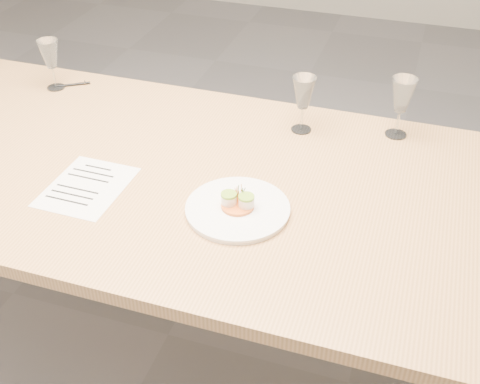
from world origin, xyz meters
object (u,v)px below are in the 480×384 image
(wine_glass_3, at_px, (402,96))
(wine_glass_1, at_px, (50,55))
(recipe_sheet, at_px, (87,187))
(dining_table, at_px, (152,183))
(wine_glass_2, at_px, (304,94))
(dinner_plate, at_px, (238,208))
(ballpoint_pen, at_px, (72,85))

(wine_glass_3, bearing_deg, wine_glass_1, -177.70)
(recipe_sheet, distance_m, wine_glass_3, 0.97)
(dining_table, distance_m, wine_glass_2, 0.54)
(wine_glass_2, relative_size, wine_glass_3, 0.95)
(dining_table, distance_m, dinner_plate, 0.35)
(wine_glass_2, bearing_deg, recipe_sheet, -135.17)
(dinner_plate, distance_m, wine_glass_1, 0.98)
(wine_glass_2, bearing_deg, ballpoint_pen, 176.80)
(dining_table, height_order, wine_glass_3, wine_glass_3)
(dinner_plate, relative_size, ballpoint_pen, 2.44)
(wine_glass_1, xyz_separation_m, wine_glass_3, (1.20, 0.05, 0.01))
(recipe_sheet, relative_size, wine_glass_3, 1.37)
(dinner_plate, bearing_deg, wine_glass_2, 82.71)
(dining_table, xyz_separation_m, wine_glass_3, (0.67, 0.40, 0.20))
(dining_table, bearing_deg, dinner_plate, -22.60)
(recipe_sheet, height_order, wine_glass_2, wine_glass_2)
(dinner_plate, relative_size, recipe_sheet, 1.04)
(dining_table, bearing_deg, recipe_sheet, -127.38)
(wine_glass_2, distance_m, wine_glass_3, 0.30)
(dining_table, relative_size, ballpoint_pen, 21.23)
(dinner_plate, xyz_separation_m, recipe_sheet, (-0.43, -0.03, -0.01))
(ballpoint_pen, relative_size, wine_glass_3, 0.58)
(recipe_sheet, xyz_separation_m, wine_glass_1, (-0.41, 0.51, 0.12))
(dining_table, height_order, ballpoint_pen, ballpoint_pen)
(dinner_plate, height_order, wine_glass_2, wine_glass_2)
(wine_glass_1, bearing_deg, recipe_sheet, -50.68)
(ballpoint_pen, height_order, wine_glass_1, wine_glass_1)
(wine_glass_1, bearing_deg, dining_table, -33.18)
(recipe_sheet, distance_m, ballpoint_pen, 0.65)
(recipe_sheet, xyz_separation_m, ballpoint_pen, (-0.37, 0.54, 0.00))
(wine_glass_1, height_order, wine_glass_2, wine_glass_2)
(dining_table, height_order, recipe_sheet, recipe_sheet)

